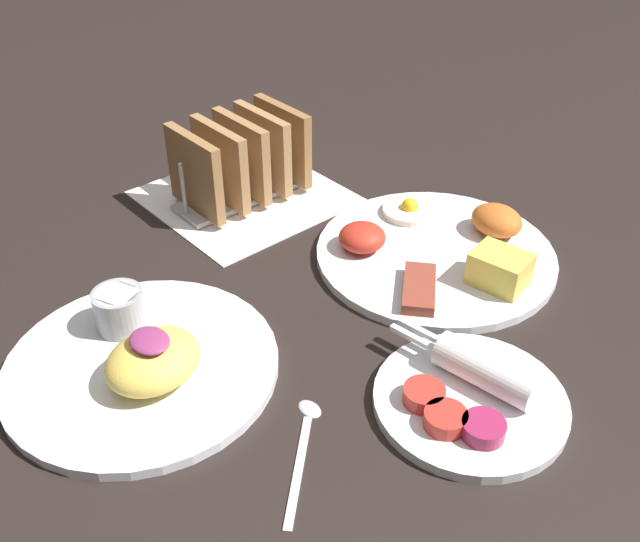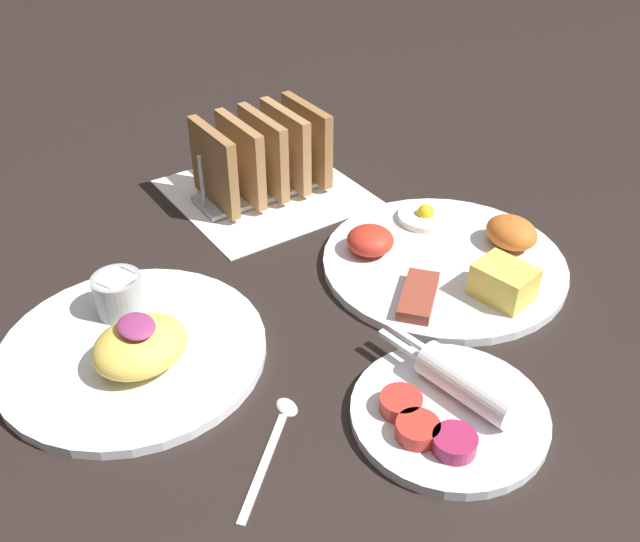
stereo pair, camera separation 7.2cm
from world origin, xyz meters
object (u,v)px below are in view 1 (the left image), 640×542
(plate_condiments, at_px, (471,395))
(plate_breakfast, at_px, (440,250))
(plate_foreground, at_px, (142,357))
(toast_rack, at_px, (242,160))

(plate_condiments, bearing_deg, plate_breakfast, 137.85)
(plate_breakfast, height_order, plate_foreground, plate_foreground)
(plate_breakfast, xyz_separation_m, plate_foreground, (-0.06, -0.34, 0.00))
(plate_breakfast, bearing_deg, plate_foreground, -100.03)
(plate_breakfast, relative_size, toast_rack, 1.46)
(plate_breakfast, bearing_deg, plate_condiments, -42.15)
(plate_breakfast, distance_m, plate_condiments, 0.22)
(plate_breakfast, distance_m, plate_foreground, 0.34)
(plate_condiments, bearing_deg, plate_foreground, -139.85)
(plate_breakfast, xyz_separation_m, toast_rack, (-0.25, -0.08, 0.04))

